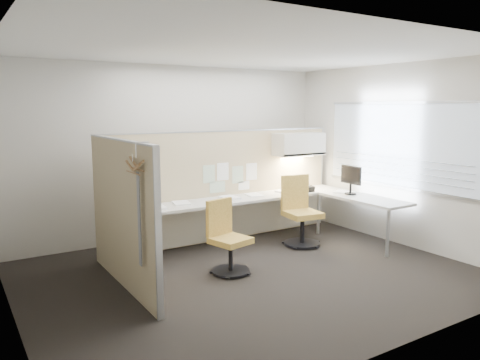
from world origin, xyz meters
TOP-DOWN VIEW (x-y plane):
  - floor at (0.00, 0.00)m, footprint 5.50×4.50m
  - ceiling at (0.00, 0.00)m, footprint 5.50×4.50m
  - wall_back at (0.00, 2.25)m, footprint 5.50×0.02m
  - wall_front at (0.00, -2.25)m, footprint 5.50×0.02m
  - wall_left at (-2.75, 0.00)m, footprint 0.02×4.50m
  - wall_right at (2.75, 0.00)m, footprint 0.02×4.50m
  - window_pane at (2.73, 0.00)m, footprint 0.01×2.80m
  - partition_back at (0.55, 1.60)m, footprint 4.10×0.06m
  - partition_left at (-1.50, 0.50)m, footprint 0.06×2.20m
  - desk at (0.93, 1.13)m, footprint 4.00×2.07m
  - overhead_bin at (1.90, 1.39)m, footprint 0.90×0.36m
  - task_light_strip at (1.90, 1.39)m, footprint 0.60×0.06m
  - pinned_papers at (0.63, 1.57)m, footprint 1.01×0.00m
  - poster at (-1.05, 1.57)m, footprint 0.28×0.00m
  - chair_left at (-0.22, 0.24)m, footprint 0.53×0.54m
  - chair_right at (1.39, 0.72)m, footprint 0.56×0.58m
  - monitor at (2.30, 0.55)m, footprint 0.18×0.44m
  - phone at (1.88, 1.14)m, footprint 0.21×0.20m
  - stapler at (1.72, 1.43)m, footprint 0.14×0.05m
  - tape_dispenser at (1.72, 1.37)m, footprint 0.11×0.09m
  - coat_hook at (-1.58, -0.24)m, footprint 0.18×0.42m
  - paper_stack_0 at (-0.78, 1.22)m, footprint 0.24×0.31m
  - paper_stack_1 at (-0.34, 1.34)m, footprint 0.29×0.34m
  - paper_stack_2 at (0.43, 1.25)m, footprint 0.25×0.31m
  - paper_stack_3 at (0.94, 1.33)m, footprint 0.27×0.33m
  - paper_stack_4 at (1.54, 1.27)m, footprint 0.30×0.35m
  - paper_stack_5 at (2.32, 0.71)m, footprint 0.32×0.36m

SIDE VIEW (x-z plane):
  - floor at x=0.00m, z-range -0.01..0.00m
  - chair_left at x=-0.22m, z-range -0.03..0.91m
  - chair_right at x=1.39m, z-range -0.03..1.03m
  - desk at x=0.93m, z-range 0.24..0.97m
  - paper_stack_3 at x=0.94m, z-range 0.73..0.74m
  - paper_stack_5 at x=2.32m, z-range 0.73..0.75m
  - paper_stack_1 at x=-0.34m, z-range 0.73..0.75m
  - paper_stack_4 at x=1.54m, z-range 0.73..0.76m
  - paper_stack_0 at x=-0.78m, z-range 0.73..0.76m
  - paper_stack_2 at x=0.43m, z-range 0.73..0.77m
  - stapler at x=1.72m, z-range 0.73..0.78m
  - tape_dispenser at x=1.72m, z-range 0.73..0.79m
  - phone at x=1.88m, z-range 0.72..0.84m
  - partition_back at x=0.55m, z-range 0.00..1.75m
  - partition_left at x=-1.50m, z-range 0.00..1.75m
  - monitor at x=2.30m, z-range 0.77..1.23m
  - pinned_papers at x=0.63m, z-range 0.80..1.27m
  - task_light_strip at x=1.90m, z-range 1.29..1.31m
  - wall_back at x=0.00m, z-range 0.00..2.80m
  - wall_front at x=0.00m, z-range 0.00..2.80m
  - wall_left at x=-2.75m, z-range 0.00..2.80m
  - wall_right at x=2.75m, z-range 0.00..2.80m
  - poster at x=-1.05m, z-range 1.24..1.59m
  - coat_hook at x=-1.58m, z-range 0.78..2.07m
  - overhead_bin at x=1.90m, z-range 1.32..1.70m
  - window_pane at x=2.73m, z-range 0.90..2.20m
  - ceiling at x=0.00m, z-range 2.80..2.81m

